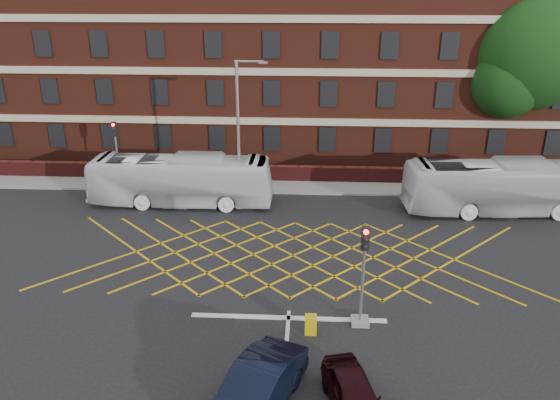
# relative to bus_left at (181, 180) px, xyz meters

# --- Properties ---
(ground) EXTENTS (120.00, 120.00, 0.00)m
(ground) POSITION_rel_bus_left_xyz_m (7.08, -8.54, -1.55)
(ground) COLOR black
(ground) RESTS_ON ground
(victorian_building) EXTENTS (51.00, 12.17, 20.40)m
(victorian_building) POSITION_rel_bus_left_xyz_m (7.33, 13.45, 6.29)
(victorian_building) COLOR #522015
(victorian_building) RESTS_ON ground
(boundary_wall) EXTENTS (56.00, 0.50, 1.10)m
(boundary_wall) POSITION_rel_bus_left_xyz_m (7.08, 4.46, -1.00)
(boundary_wall) COLOR #491313
(boundary_wall) RESTS_ON ground
(far_pavement) EXTENTS (60.00, 3.00, 0.12)m
(far_pavement) POSITION_rel_bus_left_xyz_m (7.08, 3.46, -1.49)
(far_pavement) COLOR slate
(far_pavement) RESTS_ON ground
(box_junction_hatching) EXTENTS (8.22, 8.22, 0.02)m
(box_junction_hatching) POSITION_rel_bus_left_xyz_m (7.08, -6.54, -1.54)
(box_junction_hatching) COLOR #CC990C
(box_junction_hatching) RESTS_ON ground
(stop_line) EXTENTS (8.00, 0.30, 0.02)m
(stop_line) POSITION_rel_bus_left_xyz_m (7.08, -12.04, -1.54)
(stop_line) COLOR silver
(stop_line) RESTS_ON ground
(bus_left) EXTENTS (11.13, 2.67, 3.10)m
(bus_left) POSITION_rel_bus_left_xyz_m (0.00, 0.00, 0.00)
(bus_left) COLOR silver
(bus_left) RESTS_ON ground
(bus_right) EXTENTS (11.56, 3.29, 3.18)m
(bus_right) POSITION_rel_bus_left_xyz_m (19.18, -0.27, 0.04)
(bus_right) COLOR silver
(bus_right) RESTS_ON ground
(car_navy) EXTENTS (3.33, 4.99, 1.56)m
(car_navy) POSITION_rel_bus_left_xyz_m (6.26, -17.20, -0.77)
(car_navy) COLOR black
(car_navy) RESTS_ON ground
(car_maroon) EXTENTS (2.29, 3.90, 1.24)m
(car_maroon) POSITION_rel_bus_left_xyz_m (9.36, -17.12, -0.93)
(car_maroon) COLOR black
(car_maroon) RESTS_ON ground
(deciduous_tree) EXTENTS (7.90, 7.76, 12.06)m
(deciduous_tree) POSITION_rel_bus_left_xyz_m (22.74, 8.44, 6.08)
(deciduous_tree) COLOR black
(deciduous_tree) RESTS_ON ground
(traffic_light_near) EXTENTS (0.70, 0.70, 4.27)m
(traffic_light_near) POSITION_rel_bus_left_xyz_m (9.97, -12.26, 0.22)
(traffic_light_near) COLOR slate
(traffic_light_near) RESTS_ON ground
(traffic_light_far) EXTENTS (0.70, 0.70, 4.27)m
(traffic_light_far) POSITION_rel_bus_left_xyz_m (-5.03, 3.39, 0.22)
(traffic_light_far) COLOR slate
(traffic_light_far) RESTS_ON ground
(street_lamp) EXTENTS (2.25, 1.00, 8.73)m
(street_lamp) POSITION_rel_bus_left_xyz_m (3.69, -0.00, 1.44)
(street_lamp) COLOR slate
(street_lamp) RESTS_ON ground
(direction_signs) EXTENTS (1.10, 0.16, 2.20)m
(direction_signs) POSITION_rel_bus_left_xyz_m (-5.69, 2.67, -0.17)
(direction_signs) COLOR gray
(direction_signs) RESTS_ON ground
(utility_cabinet) EXTENTS (0.46, 0.38, 0.79)m
(utility_cabinet) POSITION_rel_bus_left_xyz_m (7.99, -13.03, -1.15)
(utility_cabinet) COLOR #C5A80B
(utility_cabinet) RESTS_ON ground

